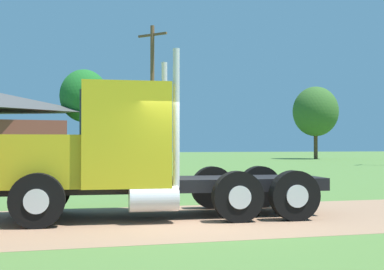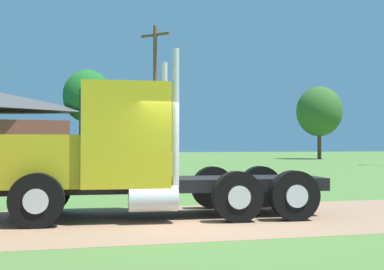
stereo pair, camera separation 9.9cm
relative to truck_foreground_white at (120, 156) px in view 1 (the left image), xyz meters
name	(u,v)px [view 1 (the left image)]	position (x,y,z in m)	size (l,w,h in m)	color
ground_plane	(195,220)	(1.54, -0.71, -1.36)	(200.00, 200.00, 0.00)	#537937
dirt_track	(195,220)	(1.54, -0.71, -1.35)	(120.00, 5.01, 0.01)	#A1795B
truck_foreground_white	(120,156)	(0.00, 0.00, 0.00)	(7.51, 3.02, 3.63)	black
utility_pole_near	(152,93)	(4.50, 21.34, 3.59)	(1.66, 1.65, 9.38)	brown
tree_right	(84,96)	(0.39, 26.87, 3.81)	(3.52, 3.52, 7.15)	#513823
tree_far_right	(316,112)	(26.95, 41.50, 4.06)	(5.16, 5.16, 8.27)	#513823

